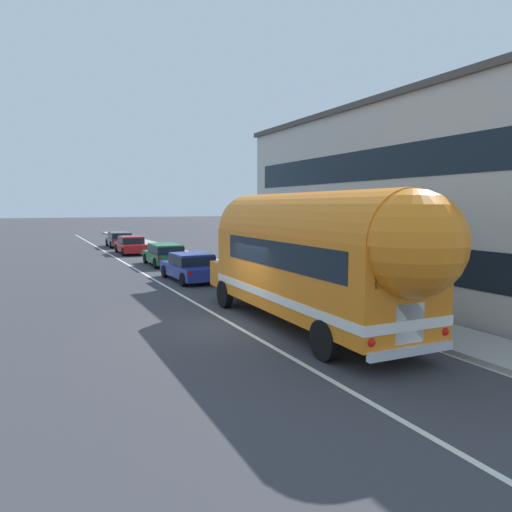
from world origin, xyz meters
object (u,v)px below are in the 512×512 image
object	(u,v)px
car_second	(164,253)
car_fourth	(119,238)
car_lead	(191,266)
car_third	(131,244)
painted_bus	(315,255)

from	to	relation	value
car_second	car_fourth	world-z (taller)	same
car_lead	car_third	world-z (taller)	same
painted_bus	car_second	world-z (taller)	painted_bus
painted_bus	car_third	size ratio (longest dim) A/B	2.33
car_lead	car_fourth	bearing A→B (deg)	89.38
painted_bus	car_second	xyz separation A→B (m)	(0.16, 17.41, -1.52)
car_second	car_fourth	distance (m)	15.15
painted_bus	car_third	bearing A→B (deg)	90.50
car_lead	car_second	world-z (taller)	same
car_fourth	painted_bus	bearing A→B (deg)	-90.04
car_second	car_fourth	xyz separation A→B (m)	(-0.14, 15.15, 0.01)
car_lead	car_third	bearing A→B (deg)	90.08
painted_bus	car_second	bearing A→B (deg)	89.47
painted_bus	car_fourth	xyz separation A→B (m)	(0.03, 32.56, -1.51)
car_second	car_third	world-z (taller)	same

